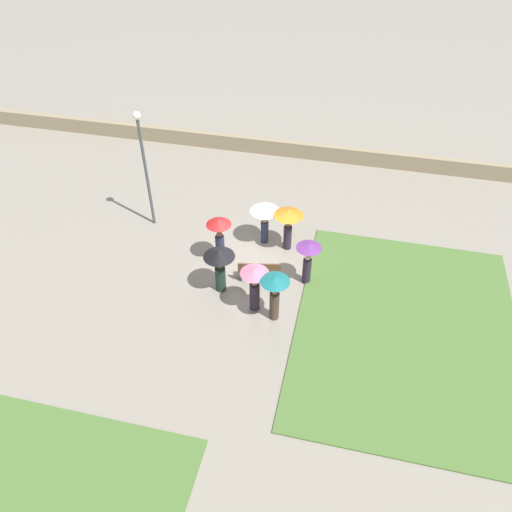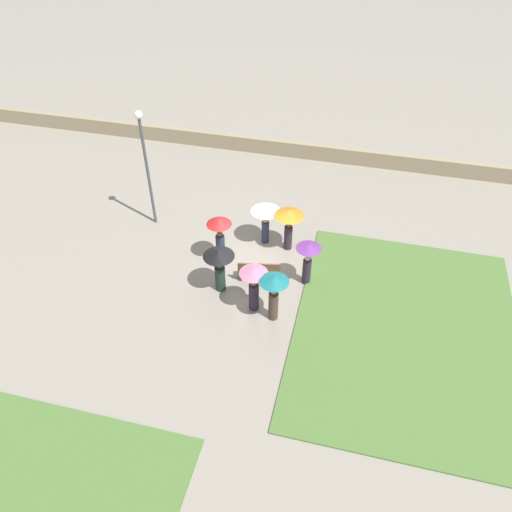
{
  "view_description": "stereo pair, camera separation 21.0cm",
  "coord_description": "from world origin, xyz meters",
  "px_view_note": "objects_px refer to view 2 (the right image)",
  "views": [
    {
      "loc": [
        -3.44,
        13.86,
        13.0
      ],
      "look_at": [
        -0.3,
        0.28,
        0.91
      ],
      "focal_mm": 35.0,
      "sensor_mm": 36.0,
      "label": 1
    },
    {
      "loc": [
        -3.64,
        13.81,
        13.0
      ],
      "look_at": [
        -0.3,
        0.28,
        0.91
      ],
      "focal_mm": 35.0,
      "sensor_mm": 36.0,
      "label": 2
    }
  ],
  "objects_px": {
    "crowd_person_purple": "(308,257)",
    "crowd_person_teal": "(274,290)",
    "park_bench": "(259,271)",
    "crowd_person_white": "(266,213)",
    "crowd_person_red": "(220,232)",
    "crowd_person_orange": "(289,219)",
    "crowd_person_black": "(219,261)",
    "lamp_post": "(145,156)",
    "crowd_person_pink": "(254,281)"
  },
  "relations": [
    {
      "from": "crowd_person_purple",
      "to": "crowd_person_teal",
      "type": "bearing_deg",
      "value": 159.34
    },
    {
      "from": "park_bench",
      "to": "crowd_person_white",
      "type": "relative_size",
      "value": 0.9
    },
    {
      "from": "crowd_person_red",
      "to": "crowd_person_white",
      "type": "bearing_deg",
      "value": -47.05
    },
    {
      "from": "crowd_person_orange",
      "to": "crowd_person_black",
      "type": "height_order",
      "value": "crowd_person_orange"
    },
    {
      "from": "crowd_person_black",
      "to": "crowd_person_purple",
      "type": "height_order",
      "value": "crowd_person_black"
    },
    {
      "from": "crowd_person_teal",
      "to": "crowd_person_black",
      "type": "xyz_separation_m",
      "value": [
        2.18,
        -0.93,
        0.02
      ]
    },
    {
      "from": "park_bench",
      "to": "crowd_person_black",
      "type": "bearing_deg",
      "value": 21.41
    },
    {
      "from": "crowd_person_black",
      "to": "park_bench",
      "type": "bearing_deg",
      "value": -179.72
    },
    {
      "from": "lamp_post",
      "to": "crowd_person_pink",
      "type": "distance_m",
      "value": 6.88
    },
    {
      "from": "lamp_post",
      "to": "crowd_person_teal",
      "type": "xyz_separation_m",
      "value": [
        -6.1,
        4.19,
        -1.86
      ]
    },
    {
      "from": "crowd_person_red",
      "to": "park_bench",
      "type": "bearing_deg",
      "value": -117.64
    },
    {
      "from": "crowd_person_orange",
      "to": "crowd_person_pink",
      "type": "relative_size",
      "value": 1.0
    },
    {
      "from": "crowd_person_teal",
      "to": "crowd_person_pink",
      "type": "bearing_deg",
      "value": -19.58
    },
    {
      "from": "lamp_post",
      "to": "crowd_person_black",
      "type": "bearing_deg",
      "value": 140.27
    },
    {
      "from": "crowd_person_black",
      "to": "crowd_person_purple",
      "type": "distance_m",
      "value": 3.19
    },
    {
      "from": "park_bench",
      "to": "lamp_post",
      "type": "relative_size",
      "value": 0.32
    },
    {
      "from": "crowd_person_orange",
      "to": "crowd_person_white",
      "type": "relative_size",
      "value": 1.04
    },
    {
      "from": "lamp_post",
      "to": "crowd_person_white",
      "type": "distance_m",
      "value": 5.21
    },
    {
      "from": "crowd_person_pink",
      "to": "crowd_person_red",
      "type": "bearing_deg",
      "value": -46.05
    },
    {
      "from": "crowd_person_red",
      "to": "crowd_person_white",
      "type": "relative_size",
      "value": 1.08
    },
    {
      "from": "park_bench",
      "to": "crowd_person_black",
      "type": "relative_size",
      "value": 0.87
    },
    {
      "from": "park_bench",
      "to": "crowd_person_purple",
      "type": "height_order",
      "value": "crowd_person_purple"
    },
    {
      "from": "park_bench",
      "to": "crowd_person_white",
      "type": "distance_m",
      "value": 2.5
    },
    {
      "from": "park_bench",
      "to": "crowd_person_teal",
      "type": "xyz_separation_m",
      "value": [
        -0.92,
        1.73,
        0.87
      ]
    },
    {
      "from": "lamp_post",
      "to": "crowd_person_purple",
      "type": "xyz_separation_m",
      "value": [
        -6.91,
        2.16,
        -1.94
      ]
    },
    {
      "from": "crowd_person_teal",
      "to": "crowd_person_pink",
      "type": "xyz_separation_m",
      "value": [
        0.76,
        -0.29,
        -0.03
      ]
    },
    {
      "from": "crowd_person_purple",
      "to": "park_bench",
      "type": "bearing_deg",
      "value": 100.92
    },
    {
      "from": "crowd_person_orange",
      "to": "crowd_person_white",
      "type": "xyz_separation_m",
      "value": [
        0.98,
        -0.19,
        -0.02
      ]
    },
    {
      "from": "crowd_person_teal",
      "to": "crowd_person_white",
      "type": "distance_m",
      "value": 4.2
    },
    {
      "from": "park_bench",
      "to": "crowd_person_purple",
      "type": "relative_size",
      "value": 0.88
    },
    {
      "from": "crowd_person_orange",
      "to": "park_bench",
      "type": "bearing_deg",
      "value": -106.62
    },
    {
      "from": "crowd_person_pink",
      "to": "crowd_person_orange",
      "type": "bearing_deg",
      "value": -94.5
    },
    {
      "from": "crowd_person_purple",
      "to": "lamp_post",
      "type": "bearing_deg",
      "value": 73.8
    },
    {
      "from": "crowd_person_teal",
      "to": "crowd_person_red",
      "type": "distance_m",
      "value": 3.68
    },
    {
      "from": "crowd_person_orange",
      "to": "crowd_person_purple",
      "type": "relative_size",
      "value": 1.02
    },
    {
      "from": "park_bench",
      "to": "crowd_person_orange",
      "type": "height_order",
      "value": "crowd_person_orange"
    },
    {
      "from": "crowd_person_black",
      "to": "crowd_person_orange",
      "type": "bearing_deg",
      "value": -155.97
    },
    {
      "from": "crowd_person_purple",
      "to": "crowd_person_white",
      "type": "distance_m",
      "value": 2.84
    },
    {
      "from": "crowd_person_white",
      "to": "crowd_person_pink",
      "type": "bearing_deg",
      "value": 177.2
    },
    {
      "from": "crowd_person_orange",
      "to": "crowd_person_pink",
      "type": "height_order",
      "value": "crowd_person_pink"
    },
    {
      "from": "crowd_person_white",
      "to": "crowd_person_purple",
      "type": "bearing_deg",
      "value": -144.25
    },
    {
      "from": "crowd_person_orange",
      "to": "crowd_person_red",
      "type": "distance_m",
      "value": 2.74
    },
    {
      "from": "park_bench",
      "to": "crowd_person_red",
      "type": "xyz_separation_m",
      "value": [
        1.74,
        -0.82,
        0.88
      ]
    },
    {
      "from": "crowd_person_purple",
      "to": "crowd_person_black",
      "type": "bearing_deg",
      "value": 111.34
    },
    {
      "from": "crowd_person_black",
      "to": "crowd_person_white",
      "type": "bearing_deg",
      "value": -139.53
    },
    {
      "from": "crowd_person_orange",
      "to": "crowd_person_purple",
      "type": "bearing_deg",
      "value": -58.48
    },
    {
      "from": "crowd_person_teal",
      "to": "crowd_person_purple",
      "type": "xyz_separation_m",
      "value": [
        -0.81,
        -2.03,
        -0.08
      ]
    },
    {
      "from": "park_bench",
      "to": "crowd_person_teal",
      "type": "relative_size",
      "value": 0.84
    },
    {
      "from": "crowd_person_purple",
      "to": "crowd_person_white",
      "type": "relative_size",
      "value": 1.02
    },
    {
      "from": "crowd_person_red",
      "to": "crowd_person_pink",
      "type": "relative_size",
      "value": 1.03
    }
  ]
}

